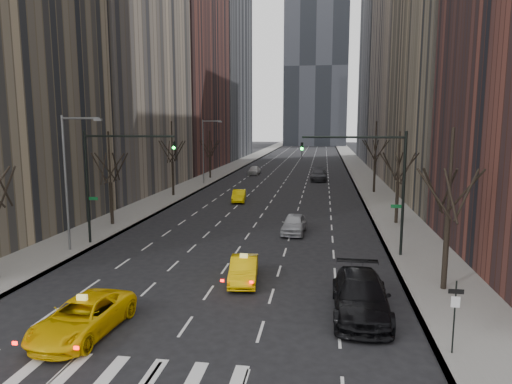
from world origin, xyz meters
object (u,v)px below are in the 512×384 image
at_px(taxi_sedan, 244,270).
at_px(parked_suv_black, 361,296).
at_px(silver_sedan_ahead, 294,224).
at_px(taxi_suv, 83,317).

height_order(taxi_sedan, parked_suv_black, parked_suv_black).
xyz_separation_m(silver_sedan_ahead, parked_suv_black, (4.01, -15.17, 0.14)).
distance_m(taxi_sedan, silver_sedan_ahead, 11.83).
relative_size(taxi_sedan, parked_suv_black, 0.68).
relative_size(taxi_sedan, silver_sedan_ahead, 0.94).
relative_size(taxi_suv, silver_sedan_ahead, 1.20).
distance_m(taxi_suv, silver_sedan_ahead, 20.25).
distance_m(taxi_sedan, parked_suv_black, 6.94).
relative_size(silver_sedan_ahead, parked_suv_black, 0.72).
height_order(taxi_suv, taxi_sedan, taxi_suv).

